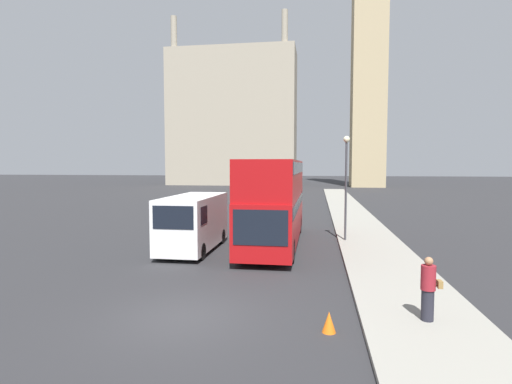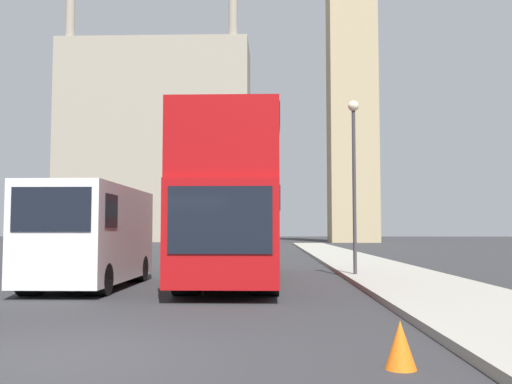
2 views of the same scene
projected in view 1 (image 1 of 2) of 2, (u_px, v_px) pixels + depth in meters
The scene contains 9 objects.
ground_plane at pixel (183, 316), 11.46m from camera, with size 300.00×300.00×0.00m, color #28282B.
sidewalk_strip at pixel (429, 328), 10.44m from camera, with size 3.44×120.00×0.15m.
clock_tower at pixel (370, 1), 77.19m from camera, with size 6.92×7.09×70.53m.
building_block_distant at pixel (233, 118), 88.29m from camera, with size 27.64×10.79×35.69m.
red_double_decker_bus at pixel (275, 198), 21.65m from camera, with size 2.61×11.33×4.58m.
white_van at pixel (193, 222), 20.13m from camera, with size 2.21×5.86×2.78m.
pedestrian at pixel (428, 289), 10.71m from camera, with size 0.55×0.39×1.74m.
street_lamp at pixel (346, 172), 22.07m from camera, with size 0.36×0.36×5.79m.
traffic_cone at pixel (329, 322), 10.34m from camera, with size 0.36×0.36×0.55m.
Camera 1 is at (3.77, -10.74, 4.34)m, focal length 28.00 mm.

